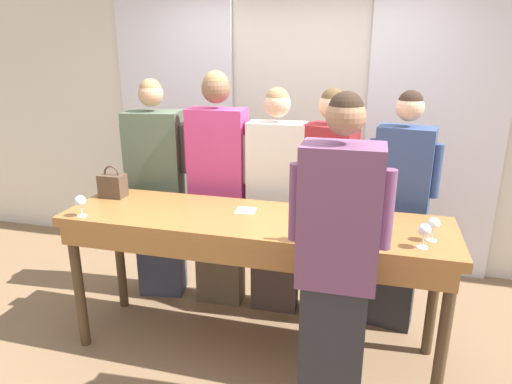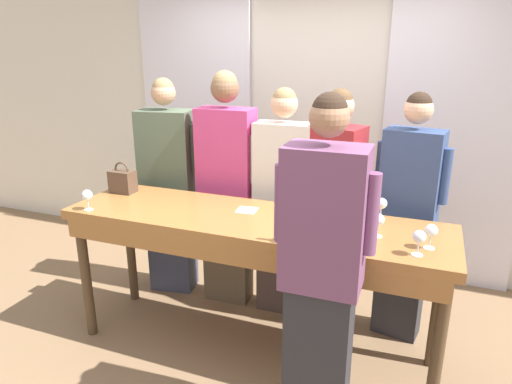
{
  "view_description": "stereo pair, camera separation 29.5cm",
  "coord_description": "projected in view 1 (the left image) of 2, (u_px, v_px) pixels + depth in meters",
  "views": [
    {
      "loc": [
        0.73,
        -2.64,
        2.05
      ],
      "look_at": [
        0.0,
        0.07,
        1.14
      ],
      "focal_mm": 32.0,
      "sensor_mm": 36.0,
      "label": 1
    },
    {
      "loc": [
        1.01,
        -2.55,
        2.05
      ],
      "look_at": [
        0.0,
        0.07,
        1.14
      ],
      "focal_mm": 32.0,
      "sensor_mm": 36.0,
      "label": 2
    }
  ],
  "objects": [
    {
      "name": "ground_plane",
      "position": [
        254.0,
        348.0,
        3.24
      ],
      "size": [
        18.0,
        18.0,
        0.0
      ],
      "primitive_type": "plane",
      "color": "#846647"
    },
    {
      "name": "guest_olive_jacket",
      "position": [
        157.0,
        191.0,
        3.72
      ],
      "size": [
        0.54,
        0.34,
        1.81
      ],
      "color": "#383D51",
      "rests_on": "ground_plane"
    },
    {
      "name": "curtain_panel_left",
      "position": [
        177.0,
        119.0,
        4.52
      ],
      "size": [
        1.16,
        0.03,
        2.69
      ],
      "color": "white",
      "rests_on": "ground_plane"
    },
    {
      "name": "wine_bottle",
      "position": [
        310.0,
        224.0,
        2.53
      ],
      "size": [
        0.08,
        0.08,
        0.31
      ],
      "color": "black",
      "rests_on": "tasting_bar"
    },
    {
      "name": "wine_glass_front_mid",
      "position": [
        80.0,
        201.0,
        2.92
      ],
      "size": [
        0.07,
        0.07,
        0.14
      ],
      "color": "white",
      "rests_on": "tasting_bar"
    },
    {
      "name": "wine_glass_front_right",
      "position": [
        343.0,
        198.0,
        2.99
      ],
      "size": [
        0.07,
        0.07,
        0.14
      ],
      "color": "white",
      "rests_on": "tasting_bar"
    },
    {
      "name": "wine_glass_front_left",
      "position": [
        379.0,
        200.0,
        2.95
      ],
      "size": [
        0.07,
        0.07,
        0.14
      ],
      "color": "white",
      "rests_on": "tasting_bar"
    },
    {
      "name": "tasting_bar",
      "position": [
        252.0,
        233.0,
        2.95
      ],
      "size": [
        2.51,
        0.68,
        0.99
      ],
      "color": "#9E6633",
      "rests_on": "ground_plane"
    },
    {
      "name": "wall_back",
      "position": [
        298.0,
        118.0,
        4.27
      ],
      "size": [
        12.0,
        0.06,
        2.8
      ],
      "color": "silver",
      "rests_on": "ground_plane"
    },
    {
      "name": "handbag",
      "position": [
        113.0,
        185.0,
        3.3
      ],
      "size": [
        0.18,
        0.12,
        0.24
      ],
      "color": "brown",
      "rests_on": "tasting_bar"
    },
    {
      "name": "guest_striped_shirt",
      "position": [
        328.0,
        206.0,
        3.38
      ],
      "size": [
        0.46,
        0.34,
        1.77
      ],
      "color": "#383D51",
      "rests_on": "ground_plane"
    },
    {
      "name": "wine_glass_center_right",
      "position": [
        381.0,
        216.0,
        2.68
      ],
      "size": [
        0.07,
        0.07,
        0.14
      ],
      "color": "white",
      "rests_on": "tasting_bar"
    },
    {
      "name": "guest_pink_top",
      "position": [
        219.0,
        190.0,
        3.57
      ],
      "size": [
        0.55,
        0.24,
        1.88
      ],
      "color": "brown",
      "rests_on": "ground_plane"
    },
    {
      "name": "guest_cream_sweater",
      "position": [
        276.0,
        201.0,
        3.47
      ],
      "size": [
        0.54,
        0.22,
        1.77
      ],
      "color": "#473833",
      "rests_on": "ground_plane"
    },
    {
      "name": "wine_glass_center_mid",
      "position": [
        433.0,
        224.0,
        2.55
      ],
      "size": [
        0.07,
        0.07,
        0.14
      ],
      "color": "white",
      "rests_on": "tasting_bar"
    },
    {
      "name": "napkin",
      "position": [
        246.0,
        211.0,
        3.05
      ],
      "size": [
        0.14,
        0.14,
        0.0
      ],
      "color": "white",
      "rests_on": "tasting_bar"
    },
    {
      "name": "guest_navy_coat",
      "position": [
        399.0,
        212.0,
        3.25
      ],
      "size": [
        0.49,
        0.29,
        1.77
      ],
      "color": "#28282D",
      "rests_on": "ground_plane"
    },
    {
      "name": "host_pouring",
      "position": [
        336.0,
        274.0,
        2.31
      ],
      "size": [
        0.5,
        0.26,
        1.86
      ],
      "color": "#28282D",
      "rests_on": "ground_plane"
    },
    {
      "name": "wine_glass_center_left",
      "position": [
        424.0,
        231.0,
        2.46
      ],
      "size": [
        0.07,
        0.07,
        0.14
      ],
      "color": "white",
      "rests_on": "tasting_bar"
    },
    {
      "name": "curtain_panel_right",
      "position": [
        434.0,
        131.0,
        3.93
      ],
      "size": [
        1.16,
        0.03,
        2.69
      ],
      "color": "white",
      "rests_on": "ground_plane"
    }
  ]
}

